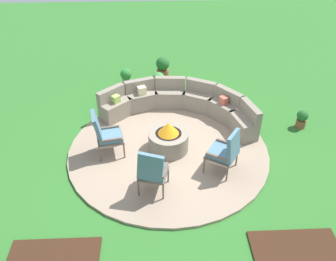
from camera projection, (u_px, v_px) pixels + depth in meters
name	position (u px, v px, depth m)	size (l,w,h in m)	color
ground_plane	(168.00, 151.00, 8.54)	(24.00, 24.00, 0.00)	#2D6B28
patio_circle	(168.00, 150.00, 8.52)	(4.65, 4.65, 0.06)	gray
mulch_bed_right	(298.00, 255.00, 6.22)	(1.56, 1.05, 0.04)	#382114
fire_pit	(168.00, 139.00, 8.34)	(0.92, 0.92, 0.74)	gray
curved_stone_bench	(181.00, 104.00, 9.51)	(3.94, 2.10, 0.80)	gray
lounge_chair_front_left	(105.00, 133.00, 8.06)	(0.72, 0.64, 1.10)	brown
lounge_chair_front_right	(152.00, 171.00, 7.06)	(0.66, 0.66, 1.10)	brown
lounge_chair_back_left	(226.00, 151.00, 7.59)	(0.81, 0.83, 1.04)	brown
potted_plant_0	(126.00, 76.00, 10.98)	(0.34, 0.34, 0.53)	#A89E8E
potted_plant_1	(163.00, 67.00, 11.33)	(0.42, 0.42, 0.70)	brown
potted_plant_2	(302.00, 118.00, 9.18)	(0.29, 0.29, 0.50)	brown
potted_plant_3	(159.00, 81.00, 10.69)	(0.38, 0.38, 0.58)	brown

